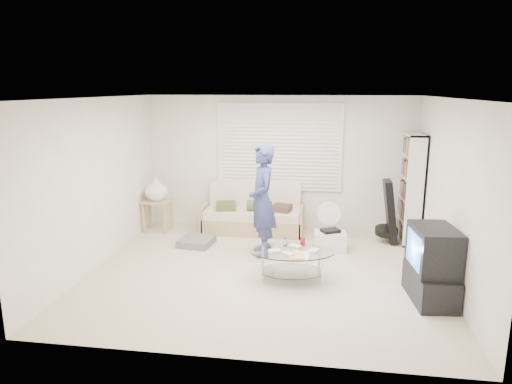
% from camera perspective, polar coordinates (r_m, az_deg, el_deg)
% --- Properties ---
extents(ground, '(5.00, 5.00, 0.00)m').
position_cam_1_polar(ground, '(6.81, 0.99, -9.87)').
color(ground, '#C6B39A').
rests_on(ground, ground).
extents(room_shell, '(5.02, 4.52, 2.51)m').
position_cam_1_polar(room_shell, '(6.82, 1.56, 4.44)').
color(room_shell, silver).
rests_on(room_shell, ground).
extents(window_blinds, '(2.32, 0.08, 1.62)m').
position_cam_1_polar(window_blinds, '(8.53, 2.93, 5.59)').
color(window_blinds, silver).
rests_on(window_blinds, ground).
extents(futon_sofa, '(1.86, 0.75, 0.91)m').
position_cam_1_polar(futon_sofa, '(8.51, -0.36, -3.01)').
color(futon_sofa, tan).
rests_on(futon_sofa, ground).
extents(grey_floor_pillow, '(0.60, 0.60, 0.12)m').
position_cam_1_polar(grey_floor_pillow, '(7.92, -7.45, -6.16)').
color(grey_floor_pillow, slate).
rests_on(grey_floor_pillow, ground).
extents(side_table, '(0.52, 0.42, 1.04)m').
position_cam_1_polar(side_table, '(8.63, -12.34, 0.13)').
color(side_table, tan).
rests_on(side_table, ground).
extents(bookshelf, '(0.30, 0.79, 1.88)m').
position_cam_1_polar(bookshelf, '(8.29, 18.77, 0.43)').
color(bookshelf, white).
rests_on(bookshelf, ground).
extents(guitar_case, '(0.39, 0.40, 1.09)m').
position_cam_1_polar(guitar_case, '(8.18, 16.31, -2.87)').
color(guitar_case, black).
rests_on(guitar_case, ground).
extents(floor_fan, '(0.41, 0.28, 0.70)m').
position_cam_1_polar(floor_fan, '(8.16, 9.08, -3.11)').
color(floor_fan, white).
rests_on(floor_fan, ground).
extents(storage_bin, '(0.53, 0.39, 0.36)m').
position_cam_1_polar(storage_bin, '(7.69, 9.23, -6.01)').
color(storage_bin, white).
rests_on(storage_bin, ground).
extents(tv_unit, '(0.56, 0.92, 0.96)m').
position_cam_1_polar(tv_unit, '(6.18, 21.11, -8.54)').
color(tv_unit, black).
rests_on(tv_unit, ground).
extents(coffee_table, '(1.24, 0.86, 0.56)m').
position_cam_1_polar(coffee_table, '(6.40, 4.49, -7.99)').
color(coffee_table, silver).
rests_on(coffee_table, ground).
extents(standing_person, '(0.62, 0.76, 1.79)m').
position_cam_1_polar(standing_person, '(7.17, 0.78, -1.13)').
color(standing_person, navy).
rests_on(standing_person, ground).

